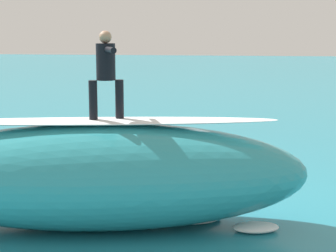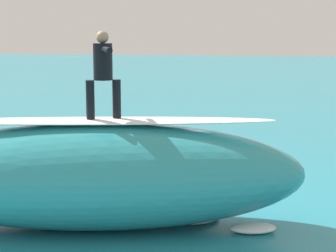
# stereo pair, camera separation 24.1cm
# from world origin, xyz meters

# --- Properties ---
(ground_plane) EXTENTS (120.00, 120.00, 0.00)m
(ground_plane) POSITION_xyz_m (0.00, 0.00, 0.00)
(ground_plane) COLOR teal
(wave_crest) EXTENTS (7.51, 3.45, 1.84)m
(wave_crest) POSITION_xyz_m (0.66, 2.88, 0.92)
(wave_crest) COLOR teal
(wave_crest) RESTS_ON ground_plane
(wave_foam_lip) EXTENTS (6.19, 1.84, 0.08)m
(wave_foam_lip) POSITION_xyz_m (0.66, 2.88, 1.88)
(wave_foam_lip) COLOR white
(wave_foam_lip) RESTS_ON wave_crest
(surfboard_riding) EXTENTS (2.13, 1.29, 0.06)m
(surfboard_riding) POSITION_xyz_m (0.52, 2.86, 1.87)
(surfboard_riding) COLOR yellow
(surfboard_riding) RESTS_ON wave_crest
(surfer_riding) EXTENTS (0.66, 1.33, 1.49)m
(surfer_riding) POSITION_xyz_m (0.52, 2.86, 2.77)
(surfer_riding) COLOR black
(surfer_riding) RESTS_ON surfboard_riding
(surfboard_paddling) EXTENTS (0.62, 2.21, 0.08)m
(surfboard_paddling) POSITION_xyz_m (-0.86, -2.48, 0.04)
(surfboard_paddling) COLOR #EAE5C6
(surfboard_paddling) RESTS_ON ground_plane
(surfer_paddling) EXTENTS (0.36, 1.66, 0.30)m
(surfer_paddling) POSITION_xyz_m (-0.87, -2.35, 0.21)
(surfer_paddling) COLOR black
(surfer_paddling) RESTS_ON surfboard_paddling
(foam_patch_near) EXTENTS (0.89, 0.67, 0.14)m
(foam_patch_near) POSITION_xyz_m (-2.03, 2.74, 0.07)
(foam_patch_near) COLOR white
(foam_patch_near) RESTS_ON ground_plane
(foam_patch_mid) EXTENTS (1.18, 1.06, 0.11)m
(foam_patch_mid) POSITION_xyz_m (-0.95, 2.28, 0.05)
(foam_patch_mid) COLOR white
(foam_patch_mid) RESTS_ON ground_plane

